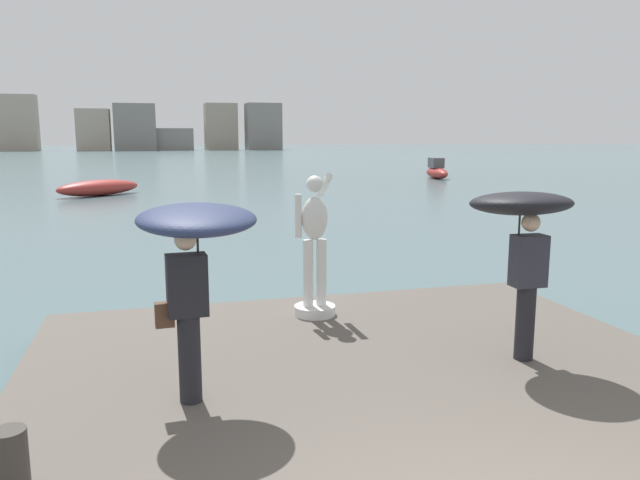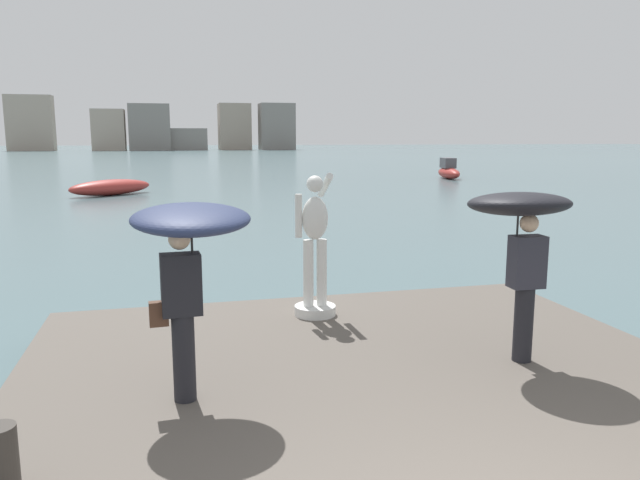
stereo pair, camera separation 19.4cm
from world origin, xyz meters
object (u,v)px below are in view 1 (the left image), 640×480
boat_near (99,188)px  boat_mid (437,171)px  onlooker_right (522,222)px  mooring_bollard (11,464)px  onlooker_left (194,243)px  statue_white_figure (315,254)px

boat_near → boat_mid: boat_mid is taller
boat_near → onlooker_right: bearing=-76.0°
mooring_bollard → boat_mid: 42.00m
boat_near → boat_mid: (22.82, 7.54, 0.15)m
onlooker_left → boat_near: onlooker_left is taller
onlooker_left → boat_mid: bearing=60.6°
mooring_bollard → boat_mid: (21.14, 36.29, -0.10)m
boat_mid → boat_near: bearing=-161.7°
onlooker_right → boat_near: 28.13m
onlooker_left → onlooker_right: 3.68m
mooring_bollard → boat_near: 28.80m
mooring_bollard → onlooker_right: bearing=16.4°
boat_near → boat_mid: bearing=18.3°
mooring_bollard → boat_near: bearing=93.3°
statue_white_figure → onlooker_left: size_ratio=1.05×
mooring_bollard → boat_near: size_ratio=0.12×
statue_white_figure → boat_mid: statue_white_figure is taller
onlooker_left → mooring_bollard: onlooker_left is taller
onlooker_right → boat_mid: size_ratio=0.47×
onlooker_right → boat_near: onlooker_right is taller
statue_white_figure → onlooker_left: 3.18m
statue_white_figure → onlooker_right: bearing=-52.3°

